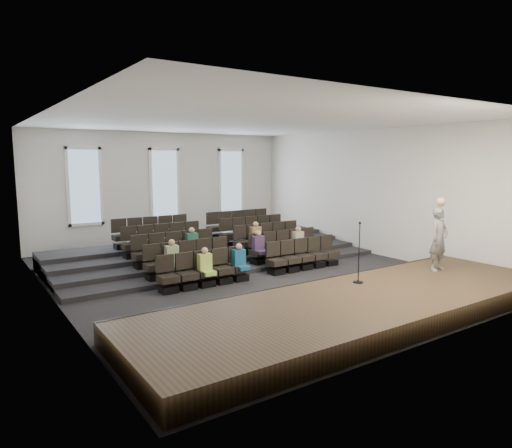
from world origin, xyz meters
The scene contains 14 objects.
ground centered at (0.00, 0.00, 0.00)m, with size 14.00×14.00×0.00m, color black.
ceiling centered at (0.00, 0.00, 5.01)m, with size 12.00×14.00×0.02m, color white.
wall_back centered at (0.00, 7.02, 2.50)m, with size 12.00×0.04×5.00m, color silver.
wall_front centered at (0.00, -7.02, 2.50)m, with size 12.00×0.04×5.00m, color silver.
wall_left centered at (-6.02, 0.00, 2.50)m, with size 0.04×14.00×5.00m, color silver.
wall_right centered at (6.02, 0.00, 2.50)m, with size 0.04×14.00×5.00m, color silver.
stage centered at (0.00, -5.10, 0.25)m, with size 11.80×3.60×0.50m, color #402E1B.
stage_lip centered at (0.00, -3.33, 0.25)m, with size 11.80×0.06×0.52m, color black.
risers centered at (0.00, 3.17, 0.20)m, with size 11.80×4.80×0.60m.
seating_rows centered at (0.00, 1.54, 0.68)m, with size 6.80×4.70×1.67m.
windows centered at (0.00, 6.95, 2.70)m, with size 8.44×0.10×3.24m.
audience centered at (-0.28, 0.45, 0.83)m, with size 5.45×2.64×1.10m.
speaker centered at (3.84, -4.49, 1.44)m, with size 0.69×0.45×1.89m, color slate.
mic_stand centered at (0.83, -4.15, 0.99)m, with size 0.28×0.28×1.66m.
Camera 1 is at (-8.12, -12.52, 3.76)m, focal length 32.00 mm.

